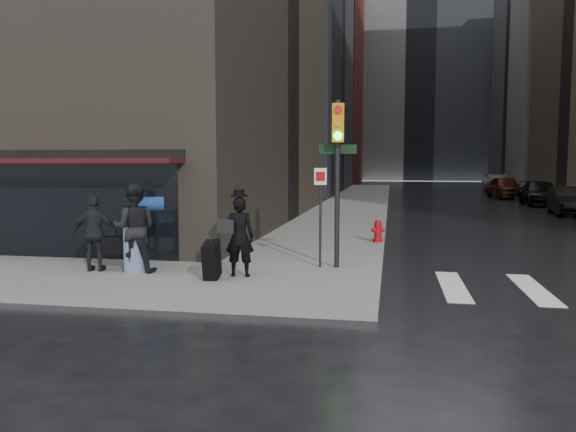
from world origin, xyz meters
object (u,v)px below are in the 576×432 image
(man_overcoat, at_px, (234,240))
(parked_car_5, at_px, (497,184))
(fire_hydrant, at_px, (378,232))
(parked_car_2, at_px, (568,201))
(man_greycoat, at_px, (95,233))
(parked_car_3, at_px, (540,193))
(parked_car_4, at_px, (505,187))
(man_jeans, at_px, (134,228))
(traffic_light, at_px, (336,160))

(man_overcoat, bearing_deg, parked_car_5, -111.31)
(man_overcoat, height_order, fire_hydrant, man_overcoat)
(fire_hydrant, bearing_deg, parked_car_2, 54.14)
(man_greycoat, relative_size, fire_hydrant, 2.46)
(man_overcoat, xyz_separation_m, man_greycoat, (-3.27, 0.08, 0.06))
(parked_car_3, distance_m, parked_car_4, 6.82)
(man_jeans, height_order, parked_car_4, man_jeans)
(man_overcoat, relative_size, man_greycoat, 1.11)
(man_greycoat, distance_m, fire_hydrant, 8.56)
(parked_car_2, distance_m, parked_car_5, 20.31)
(man_greycoat, xyz_separation_m, fire_hydrant, (6.19, 5.89, -0.55))
(parked_car_3, xyz_separation_m, parked_car_5, (-0.13, 13.54, 0.08))
(parked_car_5, bearing_deg, man_greycoat, -114.67)
(man_jeans, bearing_deg, parked_car_5, -123.43)
(parked_car_2, relative_size, parked_car_5, 0.88)
(man_jeans, height_order, fire_hydrant, man_jeans)
(fire_hydrant, height_order, parked_car_2, parked_car_2)
(traffic_light, bearing_deg, parked_car_3, 60.33)
(man_jeans, distance_m, parked_car_5, 41.43)
(traffic_light, bearing_deg, parked_car_2, 53.45)
(man_overcoat, bearing_deg, man_greycoat, -5.28)
(man_jeans, bearing_deg, parked_car_4, -126.34)
(fire_hydrant, bearing_deg, man_jeans, -132.03)
(man_overcoat, relative_size, fire_hydrant, 2.72)
(traffic_light, relative_size, parked_car_5, 0.80)
(man_greycoat, xyz_separation_m, parked_car_3, (15.64, 25.29, -0.29))
(parked_car_2, height_order, parked_car_3, parked_car_3)
(traffic_light, height_order, parked_car_5, traffic_light)
(man_overcoat, height_order, parked_car_3, man_overcoat)
(parked_car_3, bearing_deg, fire_hydrant, -112.33)
(parked_car_2, bearing_deg, parked_car_5, 95.00)
(parked_car_3, distance_m, parked_car_5, 13.54)
(man_greycoat, height_order, parked_car_3, man_greycoat)
(parked_car_3, bearing_deg, parked_car_5, 94.20)
(parked_car_3, relative_size, parked_car_5, 1.03)
(man_overcoat, xyz_separation_m, traffic_light, (2.04, 1.42, 1.71))
(man_greycoat, bearing_deg, parked_car_3, -131.11)
(parked_car_2, xyz_separation_m, parked_car_4, (-0.46, 13.54, 0.10))
(man_greycoat, relative_size, parked_car_2, 0.40)
(man_greycoat, distance_m, traffic_light, 5.72)
(man_greycoat, relative_size, parked_car_4, 0.37)
(man_greycoat, bearing_deg, man_overcoat, 169.18)
(man_jeans, xyz_separation_m, parked_car_5, (14.59, 38.78, -0.35))
(traffic_light, height_order, parked_car_2, traffic_light)
(traffic_light, height_order, parked_car_3, traffic_light)
(parked_car_2, bearing_deg, parked_car_4, 97.50)
(man_greycoat, distance_m, parked_car_4, 35.34)
(man_overcoat, height_order, parked_car_2, man_overcoat)
(man_greycoat, bearing_deg, traffic_light, -175.20)
(parked_car_3, bearing_deg, man_greycoat, -118.08)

